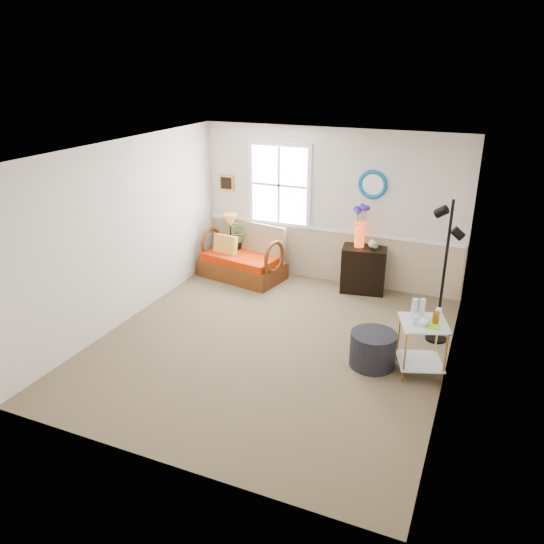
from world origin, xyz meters
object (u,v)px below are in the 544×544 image
at_px(loveseat, 242,253).
at_px(side_table, 421,348).
at_px(floor_lamp, 444,273).
at_px(ottoman, 373,349).
at_px(cabinet, 363,269).
at_px(lamp_stand, 234,255).

height_order(loveseat, side_table, loveseat).
bearing_deg(loveseat, side_table, -19.37).
xyz_separation_m(side_table, floor_lamp, (0.09, 0.94, 0.64)).
bearing_deg(ottoman, loveseat, 144.58).
relative_size(side_table, ottoman, 1.20).
height_order(cabinet, side_table, cabinet).
xyz_separation_m(cabinet, ottoman, (0.69, -2.24, -0.16)).
bearing_deg(cabinet, lamp_stand, 170.58).
height_order(cabinet, floor_lamp, floor_lamp).
relative_size(lamp_stand, side_table, 0.82).
xyz_separation_m(floor_lamp, ottoman, (-0.66, -0.99, -0.77)).
xyz_separation_m(loveseat, floor_lamp, (3.44, -0.99, 0.52)).
bearing_deg(ottoman, floor_lamp, 56.35).
xyz_separation_m(loveseat, ottoman, (2.78, -1.98, -0.24)).
bearing_deg(side_table, lamp_stand, 149.07).
height_order(side_table, ottoman, side_table).
xyz_separation_m(cabinet, side_table, (1.26, -2.18, -0.03)).
height_order(side_table, floor_lamp, floor_lamp).
bearing_deg(side_table, loveseat, 150.12).
bearing_deg(ottoman, cabinet, 107.05).
distance_m(side_table, floor_lamp, 1.14).
relative_size(side_table, floor_lamp, 0.35).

